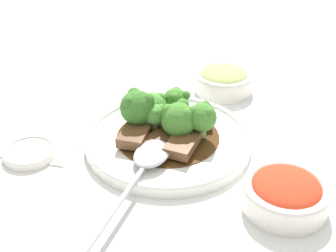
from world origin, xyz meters
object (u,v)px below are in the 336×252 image
Objects in this scene: broccoli_floret_4 at (152,106)px; broccoli_floret_5 at (179,118)px; serving_spoon at (147,161)px; beef_strip_1 at (182,145)px; side_bowl_appetizer at (224,80)px; beef_strip_3 at (192,120)px; beef_strip_4 at (159,139)px; broccoli_floret_0 at (137,107)px; beef_strip_0 at (169,123)px; beef_strip_2 at (134,137)px; side_bowl_kimchi at (286,193)px; main_plate at (168,139)px; broccoli_floret_2 at (202,117)px; broccoli_floret_3 at (178,100)px; sauce_dish at (29,152)px; broccoli_floret_1 at (155,114)px.

broccoli_floret_4 is 0.91× the size of broccoli_floret_5.
serving_spoon is at bearing -109.17° from broccoli_floret_5.
beef_strip_1 is 0.60× the size of side_bowl_appetizer.
beef_strip_4 is at bearing -124.07° from beef_strip_3.
broccoli_floret_0 is (-0.04, 0.03, 0.03)m from beef_strip_4.
beef_strip_0 is at bearing 15.53° from broccoli_floret_0.
beef_strip_2 is 0.46× the size of side_bowl_kimchi.
beef_strip_1 reaches higher than main_plate.
broccoli_floret_2 reaches higher than serving_spoon.
broccoli_floret_4 is at bearing 162.40° from broccoli_floret_2.
broccoli_floret_3 is 0.24m from sauce_dish.
beef_strip_3 is at bearing 17.16° from broccoli_floret_0.
broccoli_floret_4 is (-0.03, 0.01, 0.02)m from beef_strip_0.
beef_strip_4 is (-0.00, -0.05, -0.00)m from beef_strip_0.
serving_spoon is (0.03, -0.05, -0.00)m from beef_strip_2.
broccoli_floret_5 is (0.04, -0.00, 0.00)m from broccoli_floret_1.
broccoli_floret_1 is 0.18× the size of serving_spoon.
broccoli_floret_2 is 0.23× the size of serving_spoon.
broccoli_floret_2 reaches higher than sauce_dish.
beef_strip_3 is at bearing 123.37° from broccoli_floret_2.
broccoli_floret_3 is at bearing 75.18° from beef_strip_0.
beef_strip_1 is at bearing -61.13° from beef_strip_0.
beef_strip_2 is 1.07× the size of broccoli_floret_3.
beef_strip_4 is at bearing -99.65° from broccoli_floret_3.
beef_strip_2 is 0.15m from sauce_dish.
side_bowl_appetizer is (0.08, 0.27, -0.00)m from serving_spoon.
broccoli_floret_5 is at bearing 144.86° from side_bowl_kimchi.
sauce_dish is at bearing -134.56° from side_bowl_appetizer.
broccoli_floret_1 is (-0.02, -0.02, 0.02)m from beef_strip_0.
broccoli_floret_2 reaches higher than broccoli_floret_4.
broccoli_floret_2 reaches higher than broccoli_floret_1.
broccoli_floret_3 reaches higher than beef_strip_4.
beef_strip_4 is at bearing -67.13° from broccoli_floret_4.
beef_strip_0 reaches higher than sauce_dish.
beef_strip_2 is at bearing 121.91° from serving_spoon.
beef_strip_0 is 0.73× the size of beef_strip_4.
broccoli_floret_1 is 0.56× the size of sauce_dish.
beef_strip_1 is 1.19× the size of broccoli_floret_2.
side_bowl_appetizer is (-0.11, 0.30, -0.00)m from side_bowl_kimchi.
broccoli_floret_5 is 0.19m from side_bowl_kimchi.
beef_strip_0 is 0.04m from broccoli_floret_4.
beef_strip_0 is at bearing 50.61° from beef_strip_2.
serving_spoon is at bearing -95.12° from beef_strip_0.
broccoli_floret_0 is at bearing 141.40° from beef_strip_4.
broccoli_floret_3 is at bearing 35.76° from broccoli_floret_4.
main_plate reaches higher than sauce_dish.
main_plate is 0.06m from beef_strip_2.
broccoli_floret_2 reaches higher than beef_strip_4.
broccoli_floret_1 is (-0.05, 0.04, 0.02)m from beef_strip_1.
broccoli_floret_5 reaches higher than sauce_dish.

